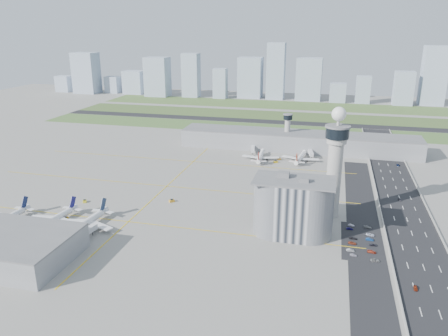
% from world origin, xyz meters
% --- Properties ---
extents(ground, '(1000.00, 1000.00, 0.00)m').
position_xyz_m(ground, '(0.00, 0.00, 0.00)').
color(ground, gray).
extents(grass_strip_0, '(480.00, 50.00, 0.08)m').
position_xyz_m(grass_strip_0, '(-20.00, 225.00, 0.04)').
color(grass_strip_0, '#476932').
rests_on(grass_strip_0, ground).
extents(grass_strip_1, '(480.00, 60.00, 0.08)m').
position_xyz_m(grass_strip_1, '(-20.00, 300.00, 0.04)').
color(grass_strip_1, '#3A5126').
rests_on(grass_strip_1, ground).
extents(grass_strip_2, '(480.00, 70.00, 0.08)m').
position_xyz_m(grass_strip_2, '(-20.00, 380.00, 0.04)').
color(grass_strip_2, '#476931').
rests_on(grass_strip_2, ground).
extents(runway, '(480.00, 22.00, 0.10)m').
position_xyz_m(runway, '(-20.00, 262.00, 0.06)').
color(runway, black).
rests_on(runway, ground).
extents(highway, '(28.00, 500.00, 0.10)m').
position_xyz_m(highway, '(115.00, 0.00, 0.05)').
color(highway, black).
rests_on(highway, ground).
extents(barrier_left, '(0.60, 500.00, 1.20)m').
position_xyz_m(barrier_left, '(101.00, 0.00, 0.60)').
color(barrier_left, '#9E9E99').
rests_on(barrier_left, ground).
extents(barrier_right, '(0.60, 500.00, 1.20)m').
position_xyz_m(barrier_right, '(129.00, 0.00, 0.60)').
color(barrier_right, '#9E9E99').
rests_on(barrier_right, ground).
extents(landside_road, '(18.00, 260.00, 0.08)m').
position_xyz_m(landside_road, '(90.00, -10.00, 0.04)').
color(landside_road, black).
rests_on(landside_road, ground).
extents(parking_lot, '(20.00, 44.00, 0.10)m').
position_xyz_m(parking_lot, '(88.00, -22.00, 0.05)').
color(parking_lot, black).
rests_on(parking_lot, ground).
extents(taxiway_line_h_0, '(260.00, 0.60, 0.01)m').
position_xyz_m(taxiway_line_h_0, '(-40.00, -30.00, 0.01)').
color(taxiway_line_h_0, yellow).
rests_on(taxiway_line_h_0, ground).
extents(taxiway_line_h_1, '(260.00, 0.60, 0.01)m').
position_xyz_m(taxiway_line_h_1, '(-40.00, 30.00, 0.01)').
color(taxiway_line_h_1, yellow).
rests_on(taxiway_line_h_1, ground).
extents(taxiway_line_h_2, '(260.00, 0.60, 0.01)m').
position_xyz_m(taxiway_line_h_2, '(-40.00, 90.00, 0.01)').
color(taxiway_line_h_2, yellow).
rests_on(taxiway_line_h_2, ground).
extents(taxiway_line_v, '(0.60, 260.00, 0.01)m').
position_xyz_m(taxiway_line_v, '(-40.00, 30.00, 0.01)').
color(taxiway_line_v, yellow).
rests_on(taxiway_line_v, ground).
extents(control_tower, '(14.00, 14.00, 64.50)m').
position_xyz_m(control_tower, '(72.00, 8.00, 35.04)').
color(control_tower, '#ADAAA5').
rests_on(control_tower, ground).
extents(secondary_tower, '(8.60, 8.60, 31.90)m').
position_xyz_m(secondary_tower, '(30.00, 150.00, 18.80)').
color(secondary_tower, '#ADAAA5').
rests_on(secondary_tower, ground).
extents(admin_building, '(42.00, 24.00, 33.50)m').
position_xyz_m(admin_building, '(51.99, -22.00, 15.30)').
color(admin_building, '#B2B2B7').
rests_on(admin_building, ground).
extents(terminal_pier, '(210.00, 32.00, 15.80)m').
position_xyz_m(terminal_pier, '(40.00, 148.00, 7.90)').
color(terminal_pier, gray).
rests_on(terminal_pier, ground).
extents(airplane_near_a, '(34.43, 39.88, 10.72)m').
position_xyz_m(airplane_near_a, '(-105.35, -50.90, 5.36)').
color(airplane_near_a, white).
rests_on(airplane_near_a, ground).
extents(airplane_near_b, '(36.92, 41.84, 10.64)m').
position_xyz_m(airplane_near_b, '(-79.03, -43.61, 5.32)').
color(airplane_near_b, white).
rests_on(airplane_near_b, ground).
extents(airplane_near_c, '(38.12, 43.53, 11.28)m').
position_xyz_m(airplane_near_c, '(-58.93, -44.16, 5.64)').
color(airplane_near_c, white).
rests_on(airplane_near_c, ground).
extents(airplane_far_a, '(33.45, 38.68, 10.36)m').
position_xyz_m(airplane_far_a, '(12.76, 109.97, 5.18)').
color(airplane_far_a, white).
rests_on(airplane_far_a, ground).
extents(airplane_far_b, '(35.36, 40.24, 10.34)m').
position_xyz_m(airplane_far_b, '(45.49, 114.69, 5.17)').
color(airplane_far_b, white).
rests_on(airplane_far_b, ground).
extents(jet_bridge_near_1, '(5.39, 14.31, 5.70)m').
position_xyz_m(jet_bridge_near_1, '(-83.00, -61.00, 2.85)').
color(jet_bridge_near_1, silver).
rests_on(jet_bridge_near_1, ground).
extents(jet_bridge_near_2, '(5.39, 14.31, 5.70)m').
position_xyz_m(jet_bridge_near_2, '(-53.00, -61.00, 2.85)').
color(jet_bridge_near_2, silver).
rests_on(jet_bridge_near_2, ground).
extents(jet_bridge_far_0, '(5.39, 14.31, 5.70)m').
position_xyz_m(jet_bridge_far_0, '(2.00, 132.00, 2.85)').
color(jet_bridge_far_0, silver).
rests_on(jet_bridge_far_0, ground).
extents(jet_bridge_far_1, '(5.39, 14.31, 5.70)m').
position_xyz_m(jet_bridge_far_1, '(52.00, 132.00, 2.85)').
color(jet_bridge_far_1, silver).
rests_on(jet_bridge_far_1, ground).
extents(tug_0, '(3.37, 3.74, 1.80)m').
position_xyz_m(tug_0, '(-79.87, -10.12, 0.90)').
color(tug_0, yellow).
rests_on(tug_0, ground).
extents(tug_1, '(3.29, 3.37, 1.63)m').
position_xyz_m(tug_1, '(-76.43, -35.91, 0.81)').
color(tug_1, '#E79F09').
rests_on(tug_1, ground).
extents(tug_2, '(3.26, 3.61, 1.74)m').
position_xyz_m(tug_2, '(-64.18, -16.52, 0.87)').
color(tug_2, gold).
rests_on(tug_2, ground).
extents(tug_3, '(3.88, 3.82, 1.88)m').
position_xyz_m(tug_3, '(-26.44, 3.93, 0.94)').
color(tug_3, gold).
rests_on(tug_3, ground).
extents(tug_4, '(3.93, 3.64, 1.88)m').
position_xyz_m(tug_4, '(26.34, 103.71, 0.94)').
color(tug_4, yellow).
rests_on(tug_4, ground).
extents(tug_5, '(3.44, 3.80, 1.83)m').
position_xyz_m(tug_5, '(27.99, 113.05, 0.91)').
color(tug_5, gold).
rests_on(tug_5, ground).
extents(car_lot_0, '(3.47, 1.63, 1.15)m').
position_xyz_m(car_lot_0, '(83.61, -39.06, 0.57)').
color(car_lot_0, '#B2ADC0').
rests_on(car_lot_0, ground).
extents(car_lot_1, '(3.98, 1.86, 1.26)m').
position_xyz_m(car_lot_1, '(82.32, -34.51, 0.63)').
color(car_lot_1, '#9C9EA2').
rests_on(car_lot_1, ground).
extents(car_lot_2, '(4.36, 2.51, 1.14)m').
position_xyz_m(car_lot_2, '(83.50, -26.41, 0.57)').
color(car_lot_2, '#973B22').
rests_on(car_lot_2, ground).
extents(car_lot_3, '(4.20, 1.98, 1.18)m').
position_xyz_m(car_lot_3, '(84.04, -20.76, 0.59)').
color(car_lot_3, black).
rests_on(car_lot_3, ground).
extents(car_lot_4, '(3.75, 1.53, 1.27)m').
position_xyz_m(car_lot_4, '(82.52, -9.51, 0.64)').
color(car_lot_4, navy).
rests_on(car_lot_4, ground).
extents(car_lot_5, '(3.66, 1.60, 1.17)m').
position_xyz_m(car_lot_5, '(83.33, -4.91, 0.58)').
color(car_lot_5, '#BAB5CA').
rests_on(car_lot_5, ground).
extents(car_lot_6, '(4.29, 2.01, 1.19)m').
position_xyz_m(car_lot_6, '(93.50, -41.77, 0.59)').
color(car_lot_6, gray).
rests_on(car_lot_6, ground).
extents(car_lot_7, '(4.52, 2.32, 1.25)m').
position_xyz_m(car_lot_7, '(92.51, -33.65, 0.63)').
color(car_lot_7, '#A5341E').
rests_on(car_lot_7, ground).
extents(car_lot_8, '(3.82, 1.80, 1.27)m').
position_xyz_m(car_lot_8, '(93.60, -26.01, 0.63)').
color(car_lot_8, '#25252F').
rests_on(car_lot_8, ground).
extents(car_lot_9, '(4.05, 1.69, 1.30)m').
position_xyz_m(car_lot_9, '(92.34, -20.19, 0.65)').
color(car_lot_9, navy).
rests_on(car_lot_9, ground).
extents(car_lot_10, '(4.69, 2.65, 1.24)m').
position_xyz_m(car_lot_10, '(92.92, -14.43, 0.62)').
color(car_lot_10, silver).
rests_on(car_lot_10, ground).
extents(car_lot_11, '(4.46, 2.31, 1.24)m').
position_xyz_m(car_lot_11, '(92.23, -5.17, 0.62)').
color(car_lot_11, gray).
rests_on(car_lot_11, ground).
extents(car_hw_0, '(1.77, 3.93, 1.31)m').
position_xyz_m(car_hw_0, '(108.42, -61.89, 0.66)').
color(car_hw_0, maroon).
rests_on(car_hw_0, ground).
extents(car_hw_1, '(1.55, 3.84, 1.24)m').
position_xyz_m(car_hw_1, '(114.59, 42.17, 0.62)').
color(car_hw_1, black).
rests_on(car_hw_1, ground).
extents(car_hw_2, '(2.35, 4.43, 1.19)m').
position_xyz_m(car_hw_2, '(122.57, 119.48, 0.59)').
color(car_hw_2, '#12214E').
rests_on(car_hw_2, ground).
extents(car_hw_4, '(1.67, 3.37, 1.10)m').
position_xyz_m(car_hw_4, '(109.02, 179.97, 0.55)').
color(car_hw_4, gray).
rests_on(car_hw_4, ground).
extents(skyline_bldg_0, '(24.05, 19.24, 26.50)m').
position_xyz_m(skyline_bldg_0, '(-377.77, 421.70, 13.25)').
color(skyline_bldg_0, '#9EADC1').
rests_on(skyline_bldg_0, ground).
extents(skyline_bldg_1, '(37.63, 30.10, 65.60)m').
position_xyz_m(skyline_bldg_1, '(-331.22, 417.61, 32.80)').
color(skyline_bldg_1, '#9EADC1').
rests_on(skyline_bldg_1, ground).
extents(skyline_bldg_2, '(22.81, 18.25, 26.79)m').
position_xyz_m(skyline_bldg_2, '(-291.25, 430.16, 13.39)').
color(skyline_bldg_2, '#9EADC1').
rests_on(skyline_bldg_2, ground).
extents(skyline_bldg_3, '(32.30, 25.84, 36.93)m').
position_xyz_m(skyline_bldg_3, '(-252.58, 431.35, 18.47)').
color(skyline_bldg_3, '#9EADC1').
rests_on(skyline_bldg_3, ground).
extents(skyline_bldg_4, '(35.81, 28.65, 60.36)m').
position_xyz_m(skyline_bldg_4, '(-204.47, 415.19, 30.18)').
color(skyline_bldg_4, '#9EADC1').
rests_on(skyline_bldg_4, ground).
extents(skyline_bldg_5, '(25.49, 20.39, 66.89)m').
position_xyz_m(skyline_bldg_5, '(-150.11, 419.66, 33.44)').
color(skyline_bldg_5, '#9EADC1').
rests_on(skyline_bldg_5, ground).
extents(skyline_bldg_6, '(20.04, 16.03, 45.20)m').
position_xyz_m(skyline_bldg_6, '(-102.68, 417.90, 22.60)').
color(skyline_bldg_6, '#9EADC1').
rests_on(skyline_bldg_6, ground).
extents(skyline_bldg_7, '(35.76, 28.61, 61.22)m').
position_xyz_m(skyline_bldg_7, '(-59.44, 436.89, 30.61)').
color(skyline_bldg_7, '#9EADC1').
rests_on(skyline_bldg_7, ground).
extents(skyline_bldg_8, '(26.33, 21.06, 83.39)m').
position_xyz_m(skyline_bldg_8, '(-19.42, 431.56, 41.69)').
color(skyline_bldg_8, '#9EADC1').
rests_on(skyline_bldg_8, ground).
extents(skyline_bldg_9, '(36.96, 29.57, 62.11)m').
position_xyz_m(skyline_bldg_9, '(30.27, 432.32, 31.06)').
color(skyline_bldg_9, '#9EADC1').
rests_on(skyline_bldg_9, ground).
extents(skyline_bldg_10, '(23.01, 18.41, 27.75)m').
position_xyz_m(skyline_bldg_10, '(73.27, 423.68, 13.87)').
color(skyline_bldg_10, '#9EADC1').
rests_on(skyline_bldg_10, ground).
extents(skyline_bldg_11, '(20.22, 16.18, 38.97)m').
position_xyz_m(skyline_bldg_11, '(108.28, 423.34, 19.48)').
color(skyline_bldg_11, '#9EADC1').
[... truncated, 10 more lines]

